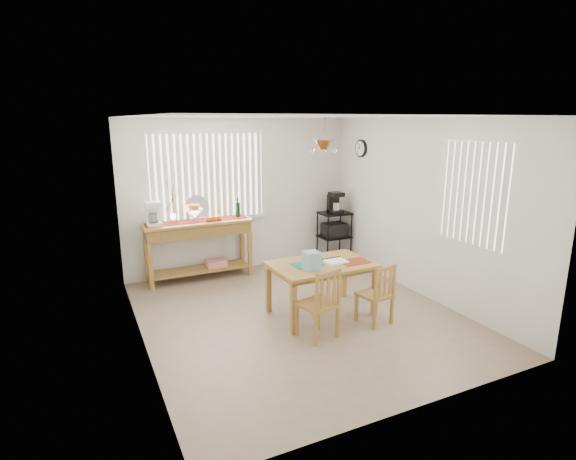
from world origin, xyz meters
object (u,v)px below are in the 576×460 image
cart_items (335,203)px  chair_left (320,304)px  sideboard (199,236)px  wire_cart (334,232)px  chair_right (377,294)px  dining_table (321,269)px

cart_items → chair_left: cart_items is taller
sideboard → chair_left: sideboard is taller
wire_cart → sideboard: bearing=177.9°
cart_items → chair_right: (-0.90, -2.55, -0.69)m
cart_items → wire_cart: bearing=-90.0°
sideboard → cart_items: (2.50, -0.08, 0.36)m
chair_right → wire_cart: bearing=70.4°
dining_table → chair_left: size_ratio=1.53×
sideboard → wire_cart: size_ratio=1.89×
sideboard → chair_right: bearing=-58.7°
dining_table → sideboard: bearing=118.2°
dining_table → chair_right: size_ratio=1.67×
chair_left → chair_right: chair_left is taller
dining_table → chair_left: chair_left is taller
wire_cart → chair_right: size_ratio=1.14×
chair_left → chair_right: size_ratio=1.09×
cart_items → chair_left: 3.19m
cart_items → sideboard: bearing=178.2°
wire_cart → chair_left: wire_cart is taller
sideboard → cart_items: cart_items is taller
sideboard → wire_cart: 2.51m
wire_cart → cart_items: (0.00, 0.01, 0.54)m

